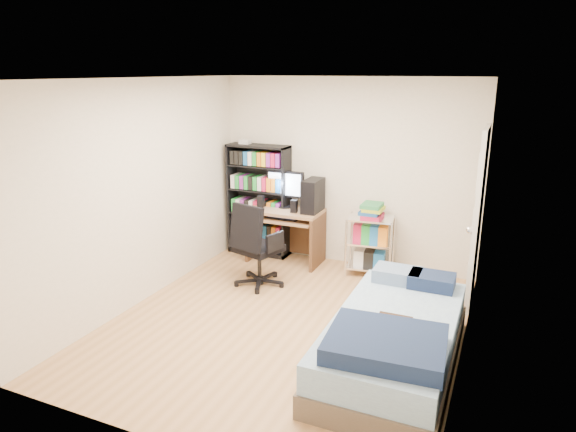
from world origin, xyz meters
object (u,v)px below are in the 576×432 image
at_px(computer_desk, 294,214).
at_px(bed, 394,340).
at_px(media_shelf, 259,199).
at_px(office_chair, 257,260).

relative_size(computer_desk, bed, 0.59).
bearing_deg(media_shelf, computer_desk, -9.92).
relative_size(computer_desk, office_chair, 1.19).
bearing_deg(computer_desk, media_shelf, 170.08).
xyz_separation_m(office_chair, bed, (1.94, -1.14, -0.07)).
xyz_separation_m(media_shelf, computer_desk, (0.58, -0.10, -0.13)).
height_order(office_chair, bed, office_chair).
bearing_deg(bed, media_shelf, 137.95).
bearing_deg(computer_desk, bed, -48.49).
bearing_deg(office_chair, computer_desk, 100.67).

